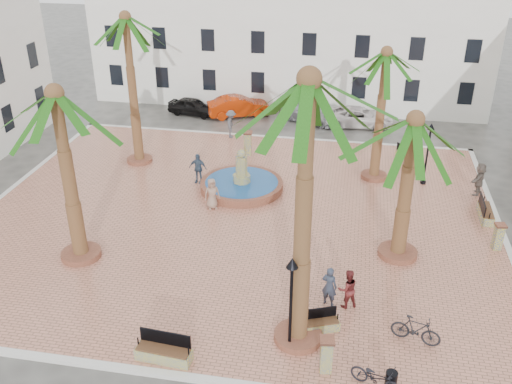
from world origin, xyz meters
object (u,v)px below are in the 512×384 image
car_white (359,117)px  palm_e (413,140)px  bench_s (164,353)px  fountain (242,184)px  bollard_e (498,236)px  palm_sw (58,116)px  pedestrian_fountain_b (198,168)px  bench_se (317,325)px  pedestrian_fountain_a (212,194)px  bench_ne (406,156)px  palm_nw (127,33)px  car_black (193,107)px  palm_ne (385,67)px  cyclist_a (329,286)px  lamppost_e (429,143)px  bicycle_a (376,377)px  car_silver (309,113)px  palm_s (308,113)px  bicycle_b (416,330)px  pedestrian_north (231,124)px  litter_bin (391,381)px  lamppost_s (291,288)px  bench_e (485,213)px  pedestrian_east (479,179)px  cyclist_b (348,289)px  car_red (239,106)px  bollard_se (326,354)px  bollard_n (248,143)px

car_white → palm_e: bearing=-177.2°
bench_s → fountain: bearing=94.3°
bollard_e → palm_sw: bearing=-167.8°
palm_e → pedestrian_fountain_b: palm_e is taller
fountain → bollard_e: bearing=-16.8°
bench_se → pedestrian_fountain_a: 10.51m
bench_se → bench_ne: (4.08, 16.62, 0.01)m
palm_nw → car_black: (0.77, 9.17, -7.26)m
palm_ne → cyclist_a: size_ratio=4.38×
lamppost_e → bicycle_a: lamppost_e is taller
palm_nw → car_silver: 15.07m
palm_s → bench_s: 9.74m
bollard_e → car_white: bearing=113.2°
bicycle_b → pedestrian_north: size_ratio=0.96×
palm_sw → pedestrian_north: 16.70m
palm_ne → bicycle_a: 17.26m
palm_s → pedestrian_north: 21.52m
lamppost_e → litter_bin: bearing=-98.0°
lamppost_s → bollard_e: 11.93m
litter_bin → car_black: bearing=118.9°
litter_bin → bicycle_a: bicycle_a is taller
bench_e → pedestrian_east: (0.02, 2.64, 0.63)m
lamppost_e → pedestrian_north: size_ratio=1.92×
palm_sw → palm_e: size_ratio=1.16×
bench_se → fountain: bearing=93.4°
car_white → bollard_e: bearing=-161.2°
fountain → lamppost_e: size_ratio=1.27×
bench_ne → car_silver: (-6.63, 5.99, 0.25)m
palm_s → bench_se: 8.53m
cyclist_b → bench_ne: bearing=-125.0°
bicycle_a → cyclist_b: size_ratio=1.08×
cyclist_a → car_silver: 21.20m
palm_ne → car_silver: bearing=117.5°
bench_e → lamppost_s: (-8.52, -11.03, 2.31)m
pedestrian_fountain_b → car_red: bearing=95.4°
pedestrian_east → car_black: pedestrian_east is taller
bollard_se → palm_s: bearing=128.4°
car_silver → pedestrian_north: bearing=155.3°
palm_ne → bollard_n: bearing=166.4°
cyclist_a → bicycle_b: cyclist_a is taller
fountain → bollard_se: fountain is taller
pedestrian_fountain_b → bench_ne: bearing=29.3°
litter_bin → bicycle_b: 2.69m
palm_nw → palm_sw: (1.15, -10.39, -1.05)m
bench_ne → lamppost_s: bearing=132.4°
lamppost_s → car_silver: lamppost_s is taller
litter_bin → bench_s: bearing=179.8°
bicycle_b → pedestrian_east: (4.09, 12.60, 0.37)m
car_silver → bollard_se: bearing=-149.7°
palm_sw → bicycle_a: 15.45m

